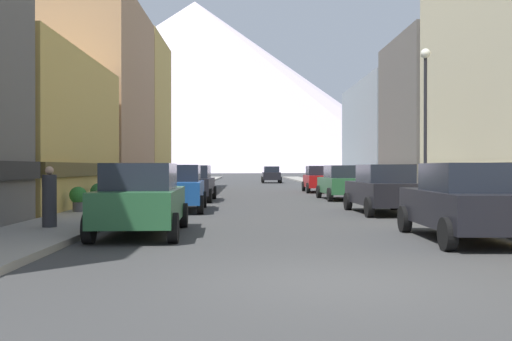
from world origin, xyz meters
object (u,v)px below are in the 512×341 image
car_left_1 (178,188)px  potted_plant_0 (78,197)px  car_right_0 (464,202)px  streetlamp_right (425,104)px  car_left_0 (142,199)px  potted_plant_2 (456,197)px  car_driving_0 (271,175)px  pedestrian_0 (49,199)px  car_left_2 (193,183)px  car_right_2 (342,182)px  car_right_3 (319,179)px  car_right_1 (383,189)px  potted_plant_1 (99,193)px

car_left_1 → potted_plant_0: (-3.20, -2.24, -0.26)m
car_left_1 → car_right_0: (7.60, -9.05, 0.00)m
streetlamp_right → car_left_0: bearing=-145.1°
car_right_0 → potted_plant_2: 9.56m
car_left_0 → car_driving_0: 47.04m
car_right_0 → pedestrian_0: car_right_0 is taller
car_left_1 → car_left_2: 6.31m
car_left_2 → potted_plant_2: 12.54m
car_left_0 → pedestrian_0: bearing=168.0°
potted_plant_2 → streetlamp_right: 4.06m
car_right_2 → car_right_3: bearing=90.0°
car_right_0 → car_right_1: (0.00, 7.62, 0.00)m
car_right_0 → car_left_2: bearing=116.3°
car_right_2 → car_right_3: same height
car_left_0 → car_left_1: bearing=90.0°
car_left_1 → car_left_0: bearing=-90.0°
car_right_2 → potted_plant_2: size_ratio=5.99×
car_right_1 → car_right_2: bearing=90.0°
car_left_0 → potted_plant_1: bearing=111.0°
car_left_0 → car_right_2: 16.91m
car_right_3 → streetlamp_right: bearing=-85.0°
car_left_0 → car_left_1: size_ratio=1.00×
car_left_1 → car_right_1: size_ratio=1.00×
car_left_2 → car_right_1: (7.60, -7.73, 0.00)m
potted_plant_0 → pedestrian_0: (0.75, -5.03, 0.22)m
car_left_1 → car_left_2: bearing=90.0°
car_right_3 → potted_plant_2: 16.53m
car_left_0 → pedestrian_0: car_left_0 is taller
car_left_0 → car_right_0: bearing=-9.3°
car_driving_0 → car_left_1: bearing=-97.9°
potted_plant_0 → potted_plant_1: size_ratio=0.95×
car_right_0 → potted_plant_0: bearing=147.8°
car_left_0 → car_left_2: (-0.00, 14.10, 0.00)m
potted_plant_1 → streetlamp_right: (12.35, -1.94, 3.32)m
car_left_0 → streetlamp_right: size_ratio=0.76×
car_left_1 → car_right_2: size_ratio=1.00×
car_left_2 → potted_plant_1: 6.61m
car_right_3 → car_right_2: bearing=-90.0°
car_right_2 → car_right_0: bearing=-90.0°
car_right_3 → streetlamp_right: size_ratio=0.75×
car_right_2 → car_driving_0: 31.70m
car_left_2 → car_right_3: 12.45m
streetlamp_right → car_left_1: bearing=171.2°
potted_plant_0 → potted_plant_1: 2.77m
potted_plant_2 → car_right_0: bearing=-109.6°
car_right_3 → car_left_0: bearing=-107.6°
potted_plant_0 → potted_plant_1: bearing=90.0°
car_driving_0 → pedestrian_0: size_ratio=2.83×
car_driving_0 → potted_plant_0: 42.07m
potted_plant_1 → car_left_0: bearing=-69.0°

